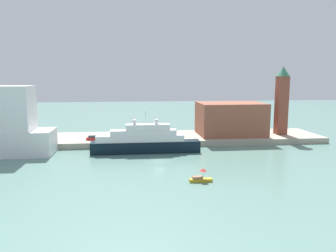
% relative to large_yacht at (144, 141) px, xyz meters
% --- Properties ---
extents(ground, '(400.00, 400.00, 0.00)m').
position_rel_large_yacht_xyz_m(ground, '(3.31, -9.88, -3.20)').
color(ground, slate).
extents(quay_dock, '(110.00, 20.06, 1.76)m').
position_rel_large_yacht_xyz_m(quay_dock, '(3.31, 16.15, -2.32)').
color(quay_dock, '#ADA38E').
rests_on(quay_dock, ground).
extents(large_yacht, '(30.00, 4.18, 11.42)m').
position_rel_large_yacht_xyz_m(large_yacht, '(0.00, 0.00, 0.00)').
color(large_yacht, black).
rests_on(large_yacht, ground).
extents(small_motorboat, '(4.61, 1.44, 2.70)m').
position_rel_large_yacht_xyz_m(small_motorboat, '(10.11, -26.97, -2.42)').
color(small_motorboat, '#B7991E').
rests_on(small_motorboat, ground).
extents(harbor_building, '(21.09, 15.19, 10.60)m').
position_rel_large_yacht_xyz_m(harbor_building, '(29.20, 15.98, 3.86)').
color(harbor_building, '#93513D').
rests_on(harbor_building, quay_dock).
extents(bell_tower, '(4.44, 4.44, 22.40)m').
position_rel_large_yacht_xyz_m(bell_tower, '(46.18, 14.96, 10.62)').
color(bell_tower, brown).
rests_on(bell_tower, quay_dock).
extents(parked_car, '(4.30, 1.62, 1.34)m').
position_rel_large_yacht_xyz_m(parked_car, '(-15.05, 11.10, -0.86)').
color(parked_car, '#B21E1E').
rests_on(parked_car, quay_dock).
extents(person_figure, '(0.36, 0.36, 1.55)m').
position_rel_large_yacht_xyz_m(person_figure, '(-11.06, 13.06, -0.73)').
color(person_figure, '#4C4C4C').
rests_on(person_figure, quay_dock).
extents(mooring_bollard, '(0.41, 0.41, 0.81)m').
position_rel_large_yacht_xyz_m(mooring_bollard, '(1.00, 7.52, -1.03)').
color(mooring_bollard, black).
rests_on(mooring_bollard, quay_dock).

